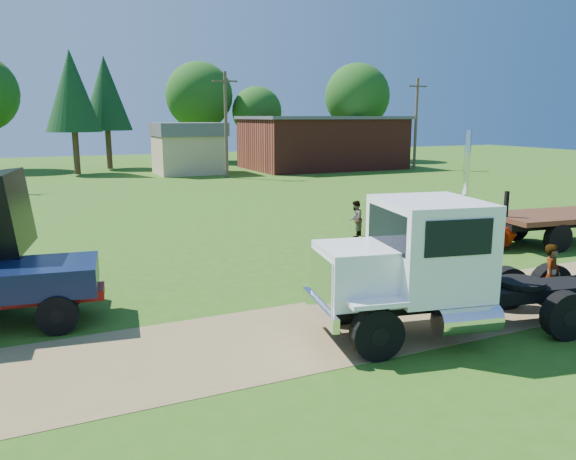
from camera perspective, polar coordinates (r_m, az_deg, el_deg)
name	(u,v)px	position (r m, az deg, el deg)	size (l,w,h in m)	color
ground	(426,312)	(16.01, 13.84, -8.10)	(140.00, 140.00, 0.00)	#2F5813
dirt_track	(426,312)	(16.00, 13.84, -8.08)	(120.00, 4.20, 0.01)	brown
white_semi_tractor	(432,267)	(14.05, 14.44, -3.67)	(8.38, 4.09, 4.95)	black
orange_pickup	(443,227)	(23.82, 15.44, 0.28)	(2.72, 5.90, 1.64)	red
spectator_a	(551,277)	(17.17, 25.17, -4.33)	(0.67, 0.44, 1.84)	#999999
spectator_b	(355,219)	(25.05, 6.87, 1.13)	(0.79, 0.61, 1.62)	#999999
brick_building	(322,142)	(58.66, 3.46, 8.90)	(15.40, 10.40, 5.30)	maroon
tan_shed	(189,148)	(53.54, -10.03, 8.25)	(6.20, 5.40, 4.70)	tan
utility_poles	(226,123)	(49.24, -6.33, 10.75)	(42.20, 0.28, 9.00)	#4A392A
tree_row	(156,97)	(63.22, -13.25, 12.97)	(55.09, 16.08, 11.56)	#3B2518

